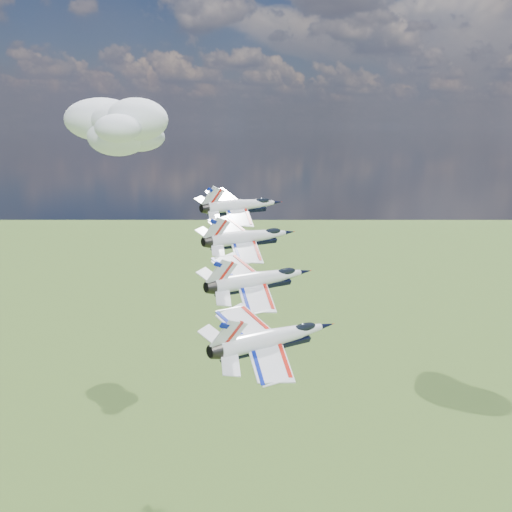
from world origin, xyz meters
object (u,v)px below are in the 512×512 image
Objects in this scene: jet_0 at (243,205)px; jet_2 at (262,279)px; jet_3 at (276,337)px; jet_1 at (251,237)px.

jet_0 is 1.00× the size of jet_2.
jet_3 is at bearing -25.53° from jet_2.
jet_0 is 23.22m from jet_2.
jet_1 is at bearing -25.53° from jet_0.
jet_1 is 1.00× the size of jet_2.
jet_2 is (7.89, -8.10, -2.62)m from jet_1.
jet_0 is 11.61m from jet_1.
jet_0 is 1.00× the size of jet_1.
jet_1 reaches higher than jet_2.
jet_0 is 34.83m from jet_3.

